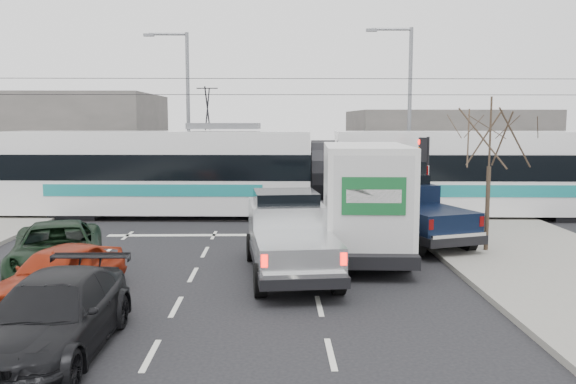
{
  "coord_description": "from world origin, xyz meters",
  "views": [
    {
      "loc": [
        0.65,
        -17.06,
        4.42
      ],
      "look_at": [
        1.12,
        4.87,
        1.8
      ],
      "focal_mm": 38.0,
      "sensor_mm": 36.0,
      "label": 1
    }
  ],
  "objects_px": {
    "bare_tree": "(490,139)",
    "traffic_signal": "(424,163)",
    "box_truck": "(363,201)",
    "navy_pickup": "(407,210)",
    "red_car": "(59,274)",
    "dark_car": "(53,317)",
    "silver_pickup": "(289,234)",
    "street_lamp_far": "(185,106)",
    "street_lamp_near": "(406,106)",
    "tram": "(322,172)",
    "green_car": "(57,250)"
  },
  "relations": [
    {
      "from": "tram",
      "to": "silver_pickup",
      "type": "bearing_deg",
      "value": -97.39
    },
    {
      "from": "red_car",
      "to": "dark_car",
      "type": "relative_size",
      "value": 0.81
    },
    {
      "from": "silver_pickup",
      "to": "red_car",
      "type": "distance_m",
      "value": 6.3
    },
    {
      "from": "bare_tree",
      "to": "street_lamp_far",
      "type": "distance_m",
      "value": 17.97
    },
    {
      "from": "box_truck",
      "to": "navy_pickup",
      "type": "relative_size",
      "value": 1.21
    },
    {
      "from": "street_lamp_near",
      "to": "tram",
      "type": "relative_size",
      "value": 0.32
    },
    {
      "from": "silver_pickup",
      "to": "navy_pickup",
      "type": "xyz_separation_m",
      "value": [
        4.34,
        4.21,
        0.06
      ]
    },
    {
      "from": "silver_pickup",
      "to": "red_car",
      "type": "bearing_deg",
      "value": -159.05
    },
    {
      "from": "traffic_signal",
      "to": "tram",
      "type": "distance_m",
      "value": 5.28
    },
    {
      "from": "green_car",
      "to": "red_car",
      "type": "xyz_separation_m",
      "value": [
        0.92,
        -2.48,
        -0.05
      ]
    },
    {
      "from": "traffic_signal",
      "to": "dark_car",
      "type": "height_order",
      "value": "traffic_signal"
    },
    {
      "from": "bare_tree",
      "to": "street_lamp_near",
      "type": "height_order",
      "value": "street_lamp_near"
    },
    {
      "from": "street_lamp_far",
      "to": "navy_pickup",
      "type": "distance_m",
      "value": 15.49
    },
    {
      "from": "street_lamp_far",
      "to": "navy_pickup",
      "type": "height_order",
      "value": "street_lamp_far"
    },
    {
      "from": "navy_pickup",
      "to": "traffic_signal",
      "type": "bearing_deg",
      "value": 43.46
    },
    {
      "from": "red_car",
      "to": "bare_tree",
      "type": "bearing_deg",
      "value": 38.78
    },
    {
      "from": "box_truck",
      "to": "navy_pickup",
      "type": "height_order",
      "value": "box_truck"
    },
    {
      "from": "box_truck",
      "to": "navy_pickup",
      "type": "xyz_separation_m",
      "value": [
        1.87,
        2.09,
        -0.6
      ]
    },
    {
      "from": "dark_car",
      "to": "red_car",
      "type": "bearing_deg",
      "value": 108.39
    },
    {
      "from": "green_car",
      "to": "red_car",
      "type": "height_order",
      "value": "green_car"
    },
    {
      "from": "street_lamp_near",
      "to": "green_car",
      "type": "relative_size",
      "value": 1.67
    },
    {
      "from": "street_lamp_near",
      "to": "tram",
      "type": "xyz_separation_m",
      "value": [
        -4.57,
        -3.82,
        -3.06
      ]
    },
    {
      "from": "bare_tree",
      "to": "traffic_signal",
      "type": "bearing_deg",
      "value": 105.76
    },
    {
      "from": "red_car",
      "to": "box_truck",
      "type": "bearing_deg",
      "value": 47.56
    },
    {
      "from": "navy_pickup",
      "to": "tram",
      "type": "bearing_deg",
      "value": 96.45
    },
    {
      "from": "tram",
      "to": "street_lamp_near",
      "type": "bearing_deg",
      "value": 42.28
    },
    {
      "from": "box_truck",
      "to": "bare_tree",
      "type": "bearing_deg",
      "value": 4.92
    },
    {
      "from": "traffic_signal",
      "to": "dark_car",
      "type": "xyz_separation_m",
      "value": [
        -10.01,
        -12.39,
        -2.01
      ]
    },
    {
      "from": "silver_pickup",
      "to": "navy_pickup",
      "type": "height_order",
      "value": "navy_pickup"
    },
    {
      "from": "bare_tree",
      "to": "street_lamp_near",
      "type": "relative_size",
      "value": 0.56
    },
    {
      "from": "street_lamp_far",
      "to": "red_car",
      "type": "distance_m",
      "value": 19.04
    },
    {
      "from": "street_lamp_far",
      "to": "green_car",
      "type": "xyz_separation_m",
      "value": [
        -1.33,
        -16.03,
        -4.37
      ]
    },
    {
      "from": "tram",
      "to": "navy_pickup",
      "type": "bearing_deg",
      "value": -62.86
    },
    {
      "from": "bare_tree",
      "to": "box_truck",
      "type": "distance_m",
      "value": 4.55
    },
    {
      "from": "street_lamp_near",
      "to": "navy_pickup",
      "type": "height_order",
      "value": "street_lamp_near"
    },
    {
      "from": "traffic_signal",
      "to": "box_truck",
      "type": "xyz_separation_m",
      "value": [
        -2.96,
        -4.11,
        -0.94
      ]
    },
    {
      "from": "bare_tree",
      "to": "navy_pickup",
      "type": "bearing_deg",
      "value": 138.4
    },
    {
      "from": "street_lamp_far",
      "to": "street_lamp_near",
      "type": "bearing_deg",
      "value": -9.87
    },
    {
      "from": "traffic_signal",
      "to": "box_truck",
      "type": "distance_m",
      "value": 5.15
    },
    {
      "from": "green_car",
      "to": "traffic_signal",
      "type": "bearing_deg",
      "value": 11.62
    },
    {
      "from": "red_car",
      "to": "navy_pickup",
      "type": "bearing_deg",
      "value": 51.41
    },
    {
      "from": "box_truck",
      "to": "dark_car",
      "type": "distance_m",
      "value": 10.92
    },
    {
      "from": "tram",
      "to": "navy_pickup",
      "type": "height_order",
      "value": "tram"
    },
    {
      "from": "red_car",
      "to": "dark_car",
      "type": "height_order",
      "value": "dark_car"
    },
    {
      "from": "dark_car",
      "to": "street_lamp_near",
      "type": "bearing_deg",
      "value": 62.26
    },
    {
      "from": "bare_tree",
      "to": "silver_pickup",
      "type": "height_order",
      "value": "bare_tree"
    },
    {
      "from": "street_lamp_far",
      "to": "red_car",
      "type": "xyz_separation_m",
      "value": [
        -0.41,
        -18.52,
        -4.42
      ]
    },
    {
      "from": "box_truck",
      "to": "red_car",
      "type": "xyz_separation_m",
      "value": [
        -8.11,
        -4.9,
        -1.1
      ]
    },
    {
      "from": "red_car",
      "to": "dark_car",
      "type": "distance_m",
      "value": 3.54
    },
    {
      "from": "street_lamp_far",
      "to": "box_truck",
      "type": "bearing_deg",
      "value": -60.52
    }
  ]
}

